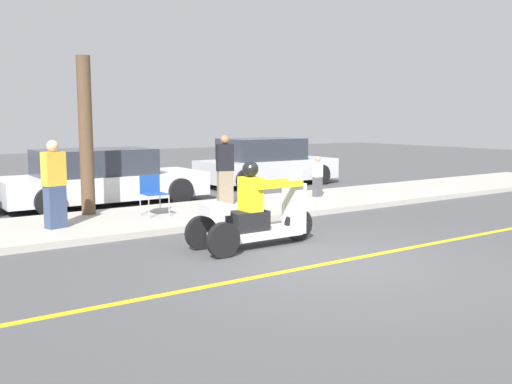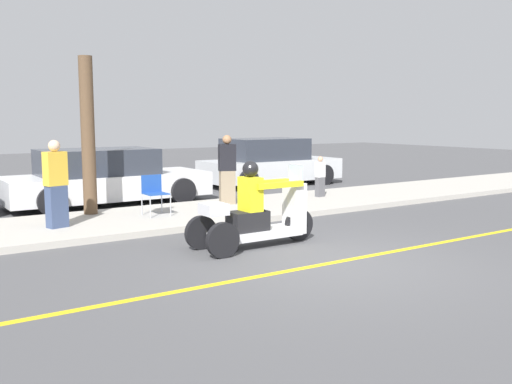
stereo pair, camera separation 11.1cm
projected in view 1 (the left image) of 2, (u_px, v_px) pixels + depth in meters
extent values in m
plane|color=#4C4C4F|center=(334.00, 262.00, 8.35)|extent=(60.00, 60.00, 0.00)
cube|color=gold|center=(315.00, 266.00, 8.14)|extent=(24.00, 0.12, 0.01)
cube|color=#B2ADA3|center=(187.00, 215.00, 12.10)|extent=(28.00, 2.80, 0.12)
cylinder|color=black|center=(298.00, 225.00, 9.83)|extent=(0.55, 0.10, 0.55)
cylinder|color=black|center=(223.00, 240.00, 8.58)|extent=(0.55, 0.10, 0.55)
cylinder|color=black|center=(201.00, 233.00, 9.14)|extent=(0.55, 0.10, 0.55)
cube|color=silver|center=(256.00, 234.00, 9.34)|extent=(1.58, 0.48, 0.14)
cube|color=black|center=(248.00, 221.00, 9.22)|extent=(0.63, 0.38, 0.32)
cube|color=silver|center=(294.00, 208.00, 9.73)|extent=(0.24, 0.38, 0.86)
cube|color=silver|center=(295.00, 174.00, 9.67)|extent=(0.03, 0.35, 0.30)
cube|color=silver|center=(214.00, 209.00, 8.83)|extent=(0.36, 0.38, 0.18)
cube|color=yellow|center=(250.00, 194.00, 9.19)|extent=(0.26, 0.38, 0.55)
sphere|color=black|center=(250.00, 169.00, 9.14)|extent=(0.26, 0.26, 0.26)
cube|color=#515156|center=(261.00, 221.00, 9.22)|extent=(0.14, 0.14, 0.32)
cube|color=#515156|center=(253.00, 219.00, 9.42)|extent=(0.14, 0.14, 0.32)
cube|color=yellow|center=(280.00, 185.00, 9.26)|extent=(0.90, 0.09, 0.09)
cube|color=yellow|center=(266.00, 183.00, 9.59)|extent=(0.90, 0.09, 0.09)
cube|color=#38476B|center=(55.00, 207.00, 10.30)|extent=(0.39, 0.31, 0.77)
cube|color=gold|center=(54.00, 169.00, 10.21)|extent=(0.42, 0.32, 0.61)
sphere|color=beige|center=(53.00, 146.00, 10.16)|extent=(0.21, 0.21, 0.21)
cube|color=gray|center=(225.00, 187.00, 13.18)|extent=(0.40, 0.32, 0.77)
cube|color=black|center=(225.00, 158.00, 13.09)|extent=(0.43, 0.34, 0.61)
sphere|color=#9E704C|center=(225.00, 140.00, 13.04)|extent=(0.21, 0.21, 0.21)
cube|color=#515156|center=(317.00, 187.00, 14.46)|extent=(0.23, 0.17, 0.50)
cube|color=silver|center=(318.00, 169.00, 14.40)|extent=(0.26, 0.17, 0.39)
sphere|color=tan|center=(318.00, 159.00, 14.37)|extent=(0.13, 0.13, 0.13)
cylinder|color=#A5A8AD|center=(149.00, 207.00, 11.31)|extent=(0.02, 0.02, 0.44)
cylinder|color=#A5A8AD|center=(169.00, 205.00, 11.55)|extent=(0.02, 0.02, 0.44)
cylinder|color=#A5A8AD|center=(140.00, 205.00, 11.67)|extent=(0.02, 0.02, 0.44)
cylinder|color=#A5A8AD|center=(160.00, 203.00, 11.92)|extent=(0.02, 0.02, 0.44)
cube|color=#1E479E|center=(154.00, 194.00, 11.58)|extent=(0.44, 0.44, 0.02)
cube|color=#1E479E|center=(150.00, 184.00, 11.74)|extent=(0.44, 0.03, 0.38)
cube|color=silver|center=(105.00, 186.00, 13.84)|extent=(4.82, 1.84, 0.58)
cube|color=#2D333D|center=(94.00, 162.00, 13.62)|extent=(2.65, 1.65, 0.62)
cylinder|color=black|center=(180.00, 191.00, 13.98)|extent=(0.64, 0.22, 0.64)
cylinder|color=black|center=(149.00, 184.00, 15.48)|extent=(0.64, 0.22, 0.64)
cylinder|color=black|center=(49.00, 202.00, 12.22)|extent=(0.64, 0.22, 0.64)
cylinder|color=black|center=(29.00, 192.00, 13.73)|extent=(0.64, 0.22, 0.64)
cube|color=silver|center=(267.00, 169.00, 17.98)|extent=(4.42, 1.78, 0.63)
cube|color=#2D333D|center=(262.00, 149.00, 17.77)|extent=(2.43, 1.60, 0.66)
cylinder|color=black|center=(320.00, 175.00, 18.08)|extent=(0.64, 0.22, 0.64)
cylinder|color=black|center=(286.00, 170.00, 19.53)|extent=(0.64, 0.22, 0.64)
cylinder|color=black|center=(245.00, 180.00, 16.46)|extent=(0.64, 0.22, 0.64)
cylinder|color=black|center=(214.00, 175.00, 17.92)|extent=(0.64, 0.22, 0.64)
cylinder|color=brown|center=(86.00, 136.00, 11.63)|extent=(0.28, 0.28, 3.23)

